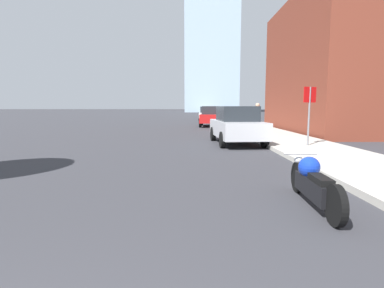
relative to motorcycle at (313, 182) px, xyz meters
The scene contains 8 objects.
sidewalk 35.45m from the motorcycle, 85.84° to the left, with size 3.05×240.00×0.15m.
brick_storefront 17.63m from the motorcycle, 59.93° to the left, with size 8.64×11.52×8.52m.
motorcycle is the anchor object (origin of this frame).
parked_car_silver 8.49m from the motorcycle, 89.83° to the left, with size 2.16×4.39×1.69m.
parked_car_red 20.43m from the motorcycle, 90.85° to the left, with size 2.12×4.34×1.71m.
parked_car_white 31.62m from the motorcycle, 90.11° to the left, with size 2.03×4.63×1.68m.
stop_sign 7.39m from the motorcycle, 69.15° to the left, with size 0.57×0.26×2.28m.
pedestrian 12.65m from the motorcycle, 81.60° to the left, with size 0.36×0.24×1.73m.
Camera 1 is at (1.34, -0.27, 1.67)m, focal length 28.00 mm.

